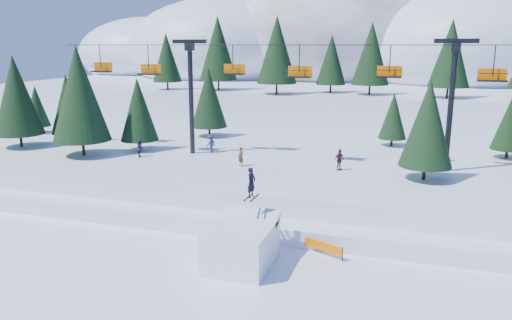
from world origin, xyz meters
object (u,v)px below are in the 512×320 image
(jump_kicker, at_px, (242,244))
(chairlift, at_px, (298,81))
(banner_far, at_px, (404,243))
(banner_near, at_px, (323,247))

(jump_kicker, xyz_separation_m, chairlift, (-0.61, 16.30, 8.05))
(jump_kicker, distance_m, banner_far, 10.08)
(chairlift, relative_size, banner_far, 16.31)
(chairlift, bearing_deg, jump_kicker, -87.85)
(banner_near, bearing_deg, jump_kicker, -146.98)
(jump_kicker, bearing_deg, banner_near, 33.02)
(banner_near, distance_m, banner_far, 5.11)
(jump_kicker, relative_size, banner_far, 1.92)
(banner_near, xyz_separation_m, banner_far, (4.66, 2.10, 0.00))
(jump_kicker, xyz_separation_m, banner_far, (8.83, 4.81, -0.73))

